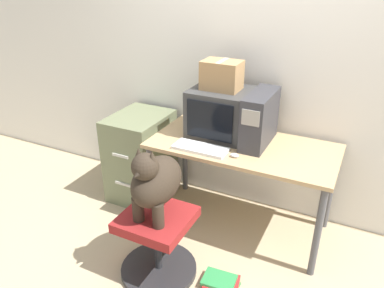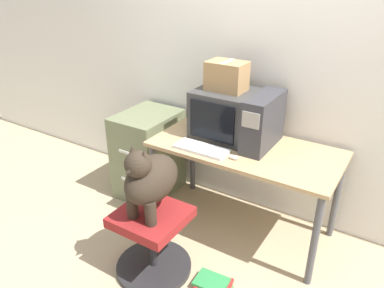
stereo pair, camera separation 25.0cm
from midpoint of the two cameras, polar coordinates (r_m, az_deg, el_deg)
ground_plane at (r=3.06m, az=2.21°, el=-15.79°), size 12.00×12.00×0.00m
wall_back at (r=3.10m, az=8.69°, el=11.92°), size 8.00×0.05×2.60m
desk at (r=2.95m, az=5.29°, el=-1.70°), size 1.44×0.71×0.76m
crt_monitor at (r=3.01m, az=1.96°, el=4.83°), size 0.46×0.44×0.38m
pc_tower at (r=2.87m, az=7.85°, el=3.79°), size 0.17×0.48×0.41m
keyboard at (r=2.81m, az=-1.25°, el=-0.70°), size 0.41×0.17×0.03m
computer_mouse at (r=2.71m, az=3.88°, el=-1.80°), size 0.07×0.04×0.03m
office_chair at (r=2.73m, az=-7.96°, el=-14.76°), size 0.55×0.55×0.50m
dog at (r=2.44m, az=-8.61°, el=-5.62°), size 0.28×0.47×0.53m
filing_cabinet at (r=3.55m, az=-9.82°, el=-1.85°), size 0.46×0.60×0.80m
cardboard_box at (r=2.92m, az=2.08°, el=10.40°), size 0.29×0.21×0.22m
book_stack_floor at (r=2.77m, az=1.67°, el=-20.40°), size 0.27×0.22×0.06m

